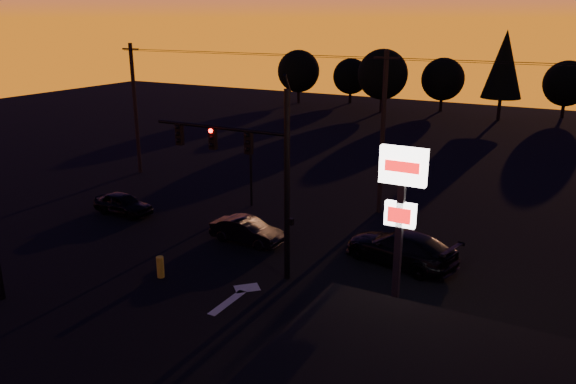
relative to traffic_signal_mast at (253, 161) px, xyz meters
name	(u,v)px	position (x,y,z in m)	size (l,w,h in m)	color
ground	(202,311)	(0.10, -3.99, -4.94)	(120.00, 120.00, 0.00)	black
lane_arrow	(237,295)	(0.60, -2.33, -4.93)	(1.20, 3.10, 0.01)	beige
traffic_signal_mast	(253,161)	(0.00, 0.00, 0.00)	(6.79, 0.52, 8.58)	black
secondary_signal	(251,158)	(-4.90, 7.49, -2.07)	(0.30, 0.31, 4.35)	black
pylon_sign	(401,205)	(7.10, -2.49, -0.02)	(1.50, 0.28, 6.80)	black
utility_pole_0	(135,108)	(-15.90, 10.01, -0.34)	(1.40, 0.26, 9.00)	black
utility_pole_1	(383,133)	(2.10, 10.01, -0.34)	(1.40, 0.26, 9.00)	black
power_wires	(386,58)	(2.10, 10.01, 3.63)	(36.00, 1.22, 0.07)	black
bollard	(160,267)	(-3.20, -2.48, -4.47)	(0.31, 0.31, 0.94)	gold
tree_0	(299,71)	(-21.90, 46.01, -0.88)	(5.36, 5.36, 6.74)	black
tree_1	(351,76)	(-15.90, 49.01, -1.50)	(4.54, 4.54, 5.71)	black
tree_2	(383,74)	(-9.90, 44.01, -0.57)	(5.77, 5.78, 7.26)	black
tree_3	(443,79)	(-3.90, 48.01, -1.19)	(4.95, 4.95, 6.22)	black
tree_4	(504,64)	(3.10, 45.01, 0.99)	(4.18, 4.18, 9.50)	black
tree_5	(567,84)	(9.10, 50.01, -1.19)	(4.95, 4.95, 6.22)	black
car_left	(123,204)	(-10.46, 2.79, -4.33)	(1.44, 3.57, 1.22)	black
car_mid	(247,231)	(-2.07, 2.59, -4.32)	(1.29, 3.71, 1.22)	black
car_right	(401,248)	(5.34, 3.77, -4.18)	(2.11, 5.20, 1.51)	black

